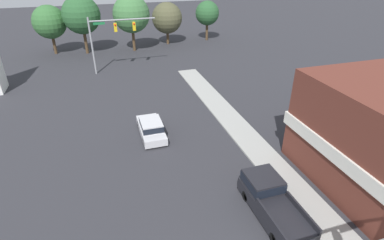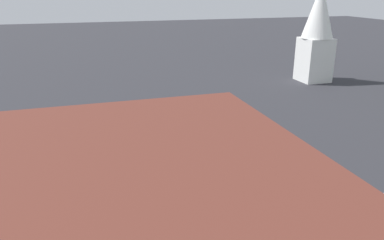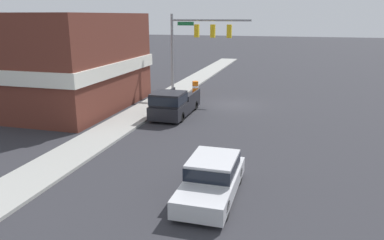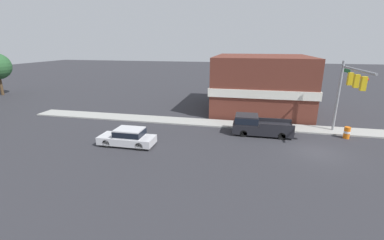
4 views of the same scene
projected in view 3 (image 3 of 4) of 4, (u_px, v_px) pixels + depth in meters
ground_plane at (232, 105)px, 28.78m from camera, size 200.00×200.00×0.00m
sidewalk_curb at (163, 99)px, 30.25m from camera, size 2.40×60.00×0.14m
near_signal_assembly at (198, 36)px, 30.96m from camera, size 6.75×0.49×6.75m
car_lead at (212, 176)px, 14.09m from camera, size 1.84×4.67×1.48m
pickup_truck_parked at (173, 103)px, 25.19m from camera, size 2.08×5.39×1.84m
construction_barrel at (195, 87)px, 32.82m from camera, size 0.54×0.54×1.07m
corner_brick_building at (43, 61)px, 27.73m from camera, size 12.64×11.66×6.78m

